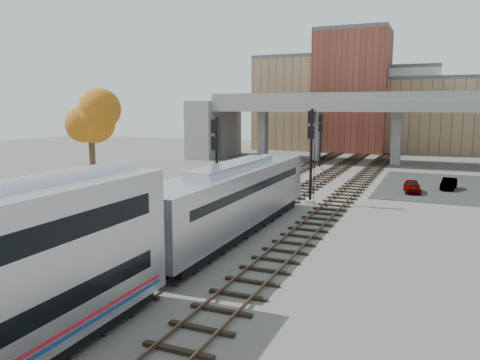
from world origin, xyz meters
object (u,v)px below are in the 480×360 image
Objects in this scene: tree at (91,120)px; car_b at (449,184)px; car_a at (412,186)px; locomotive at (233,197)px; signal_mast_far at (320,143)px; signal_mast_near at (216,171)px; signal_mast_mid at (311,156)px.

car_b is (23.92, 20.44, -6.14)m from tree.
car_a reaches higher than car_b.
signal_mast_far is at bearing 93.86° from locomotive.
car_b is at bearing -32.93° from signal_mast_far.
signal_mast_near reaches higher than locomotive.
locomotive is 2.80× the size of signal_mast_far.
signal_mast_near is at bearing -117.68° from car_b.
signal_mast_far reaches higher than locomotive.
car_a is (11.34, -12.32, -2.73)m from signal_mast_far.
locomotive is 2.54× the size of signal_mast_mid.
signal_mast_far is at bearing 101.29° from signal_mast_mid.
tree reaches higher than signal_mast_near.
signal_mast_far is 17.36m from car_b.
tree is at bearing 173.45° from locomotive.
signal_mast_near is 1.03× the size of signal_mast_far.
signal_mast_far is at bearing 72.23° from tree.
tree is at bearing -107.77° from signal_mast_far.
tree reaches higher than signal_mast_mid.
car_a is at bearing -47.39° from signal_mast_far.
signal_mast_far is (-0.00, 29.10, -0.12)m from signal_mast_near.
car_a is at bearing 55.96° from signal_mast_near.
signal_mast_near is 0.77× the size of tree.
locomotive reaches higher than car_a.
signal_mast_mid is 20.95m from signal_mast_far.
signal_mast_near is 10.09m from tree.
car_a is at bearing 63.80° from locomotive.
tree is 2.82× the size of car_b.
signal_mast_near is 2.09× the size of car_a.
tree reaches higher than car_b.
tree is 2.70× the size of car_a.
signal_mast_mid is at bearing -124.17° from car_b.
signal_mast_near is at bearing -115.58° from signal_mast_mid.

